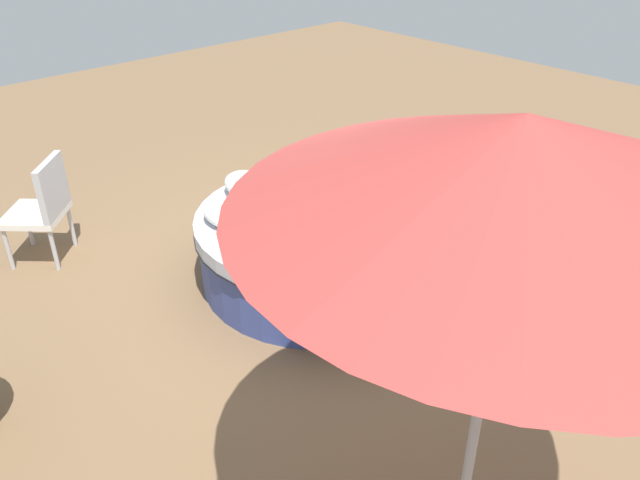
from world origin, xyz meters
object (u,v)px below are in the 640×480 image
object	(u,v)px
round_bed	(320,245)
patio_umbrella	(519,170)
throw_pillow_2	(226,214)
throw_pillow_3	(255,245)
patio_chair	(43,204)
throw_pillow_0	(293,170)
throw_pillow_1	(249,185)

from	to	relation	value
round_bed	patio_umbrella	size ratio (longest dim) A/B	0.88
throw_pillow_2	patio_umbrella	world-z (taller)	patio_umbrella
throw_pillow_3	patio_umbrella	xyz separation A→B (m)	(2.36, -0.51, 1.54)
throw_pillow_2	patio_chair	size ratio (longest dim) A/B	0.48
throw_pillow_0	patio_umbrella	world-z (taller)	patio_umbrella
round_bed	patio_chair	xyz separation A→B (m)	(-1.94, -1.63, 0.24)
patio_chair	patio_umbrella	distance (m)	4.75
throw_pillow_1	patio_umbrella	distance (m)	3.70
throw_pillow_1	throw_pillow_2	size ratio (longest dim) A/B	1.15
round_bed	patio_umbrella	xyz separation A→B (m)	(2.49, -1.31, 1.93)
patio_chair	round_bed	bearing A→B (deg)	-96.00
throw_pillow_2	throw_pillow_3	xyz separation A→B (m)	(0.55, -0.12, -0.00)
patio_umbrella	patio_chair	bearing A→B (deg)	-175.85
round_bed	patio_chair	bearing A→B (deg)	-139.93
round_bed	throw_pillow_2	xyz separation A→B (m)	(-0.42, -0.68, 0.39)
throw_pillow_0	patio_chair	xyz separation A→B (m)	(-1.19, -1.96, -0.14)
throw_pillow_0	throw_pillow_3	size ratio (longest dim) A/B	1.13
throw_pillow_1	patio_umbrella	xyz separation A→B (m)	(3.20, -1.09, 1.52)
throw_pillow_1	throw_pillow_2	bearing A→B (deg)	-57.83
throw_pillow_2	patio_umbrella	bearing A→B (deg)	-12.23
round_bed	patio_umbrella	distance (m)	3.41
throw_pillow_0	throw_pillow_1	bearing A→B (deg)	-85.61
patio_chair	throw_pillow_3	bearing A→B (deg)	-114.20
patio_chair	patio_umbrella	size ratio (longest dim) A/B	0.40
throw_pillow_0	throw_pillow_3	distance (m)	1.44
throw_pillow_1	patio_chair	distance (m)	1.88
throw_pillow_0	throw_pillow_1	distance (m)	0.55
throw_pillow_0	patio_umbrella	distance (m)	3.95
throw_pillow_0	throw_pillow_3	xyz separation A→B (m)	(0.89, -1.13, 0.00)
throw_pillow_0	patio_umbrella	size ratio (longest dim) A/B	0.22
round_bed	throw_pillow_2	distance (m)	0.89
throw_pillow_1	throw_pillow_2	xyz separation A→B (m)	(0.29, -0.46, -0.02)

